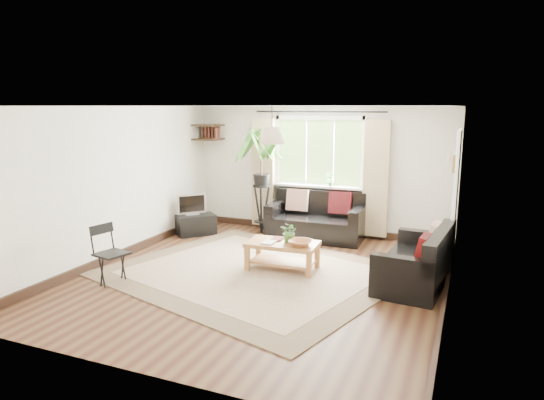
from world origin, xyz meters
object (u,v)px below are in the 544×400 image
at_px(sofa_back, 316,217).
at_px(coffee_table, 283,256).
at_px(sofa_right, 415,258).
at_px(palm_stand, 261,181).
at_px(folding_chair, 112,255).
at_px(tv_stand, 196,225).

height_order(sofa_back, coffee_table, sofa_back).
xyz_separation_m(sofa_right, palm_stand, (-3.03, 1.72, 0.63)).
distance_m(sofa_right, coffee_table, 1.89).
distance_m(palm_stand, folding_chair, 3.42).
relative_size(coffee_table, tv_stand, 1.48).
bearing_deg(sofa_back, sofa_right, -43.26).
xyz_separation_m(sofa_back, palm_stand, (-1.09, 0.02, 0.60)).
bearing_deg(coffee_table, sofa_right, 4.45).
bearing_deg(folding_chair, sofa_right, -55.49).
height_order(sofa_back, tv_stand, sofa_back).
relative_size(coffee_table, folding_chair, 1.29).
height_order(coffee_table, palm_stand, palm_stand).
relative_size(sofa_back, folding_chair, 2.13).
bearing_deg(palm_stand, tv_stand, -151.28).
xyz_separation_m(tv_stand, palm_stand, (1.10, 0.60, 0.81)).
bearing_deg(folding_chair, tv_stand, 18.79).
bearing_deg(sofa_right, coffee_table, -79.60).
relative_size(sofa_right, palm_stand, 0.79).
xyz_separation_m(sofa_back, sofa_right, (1.94, -1.70, -0.03)).
distance_m(tv_stand, folding_chair, 2.70).
height_order(tv_stand, folding_chair, folding_chair).
bearing_deg(palm_stand, coffee_table, -58.22).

